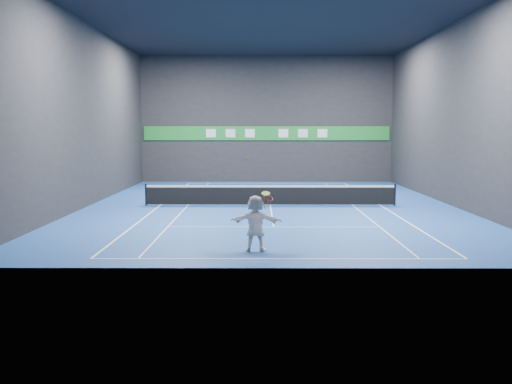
{
  "coord_description": "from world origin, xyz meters",
  "views": [
    {
      "loc": [
        -0.6,
        -28.18,
        3.74
      ],
      "look_at": [
        -0.68,
        -7.64,
        1.5
      ],
      "focal_mm": 40.0,
      "sensor_mm": 36.0,
      "label": 1
    }
  ],
  "objects_px": {
    "player": "(256,223)",
    "tennis_net": "(270,195)",
    "tennis_ball": "(247,158)",
    "tennis_racket": "(268,199)"
  },
  "relations": [
    {
      "from": "player",
      "to": "tennis_ball",
      "type": "distance_m",
      "value": 2.02
    },
    {
      "from": "player",
      "to": "tennis_net",
      "type": "relative_size",
      "value": 0.14
    },
    {
      "from": "tennis_ball",
      "to": "tennis_racket",
      "type": "relative_size",
      "value": 0.11
    },
    {
      "from": "tennis_ball",
      "to": "tennis_racket",
      "type": "xyz_separation_m",
      "value": [
        0.63,
        0.04,
        -1.25
      ]
    },
    {
      "from": "tennis_ball",
      "to": "tennis_net",
      "type": "xyz_separation_m",
      "value": [
        0.94,
        10.78,
        -2.34
      ]
    },
    {
      "from": "player",
      "to": "tennis_net",
      "type": "xyz_separation_m",
      "value": [
        0.68,
        10.79,
        -0.34
      ]
    },
    {
      "from": "tennis_net",
      "to": "tennis_racket",
      "type": "distance_m",
      "value": 10.8
    },
    {
      "from": "tennis_racket",
      "to": "tennis_net",
      "type": "bearing_deg",
      "value": 88.34
    },
    {
      "from": "tennis_net",
      "to": "tennis_ball",
      "type": "bearing_deg",
      "value": -94.97
    },
    {
      "from": "player",
      "to": "tennis_ball",
      "type": "height_order",
      "value": "tennis_ball"
    }
  ]
}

